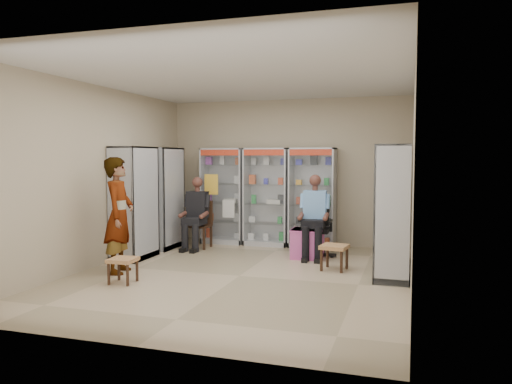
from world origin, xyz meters
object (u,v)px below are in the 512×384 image
(cabinet_left_far, at_px, (163,198))
(office_chair, at_px, (315,227))
(seated_shopkeeper, at_px, (315,219))
(cabinet_right_far, at_px, (395,205))
(cabinet_back_left, at_px, (224,196))
(cabinet_back_mid, at_px, (267,197))
(wooden_chair, at_px, (199,225))
(cabinet_back_right, at_px, (312,198))
(woven_stool_a, at_px, (334,257))
(cabinet_left_near, at_px, (134,203))
(standing_man, at_px, (119,215))
(pink_trunk, at_px, (307,243))
(cabinet_right_near, at_px, (393,212))
(woven_stool_b, at_px, (123,271))

(cabinet_left_far, relative_size, office_chair, 1.81)
(office_chair, distance_m, seated_shopkeeper, 0.16)
(cabinet_right_far, relative_size, cabinet_left_far, 1.00)
(cabinet_back_left, distance_m, seated_shopkeeper, 2.37)
(cabinet_back_mid, xyz_separation_m, seated_shopkeeper, (1.19, -0.98, -0.30))
(wooden_chair, height_order, office_chair, office_chair)
(cabinet_back_right, xyz_separation_m, woven_stool_a, (0.72, -1.90, -0.80))
(cabinet_back_left, distance_m, cabinet_left_near, 2.23)
(cabinet_back_left, distance_m, office_chair, 2.37)
(cabinet_back_left, xyz_separation_m, cabinet_back_mid, (0.95, 0.00, 0.00))
(office_chair, height_order, standing_man, standing_man)
(cabinet_back_left, bearing_deg, cabinet_right_far, -17.75)
(cabinet_right_far, xyz_separation_m, wooden_chair, (-3.78, 0.40, -0.53))
(cabinet_back_left, bearing_deg, pink_trunk, -27.95)
(cabinet_back_right, bearing_deg, pink_trunk, -83.66)
(cabinet_back_right, bearing_deg, wooden_chair, -161.25)
(cabinet_right_near, bearing_deg, cabinet_right_far, 0.00)
(seated_shopkeeper, bearing_deg, cabinet_back_mid, 137.60)
(cabinet_right_far, xyz_separation_m, office_chair, (-1.39, 0.20, -0.45))
(cabinet_back_mid, xyz_separation_m, cabinet_right_far, (2.58, -1.13, 0.00))
(cabinet_back_mid, xyz_separation_m, cabinet_left_far, (-1.88, -0.93, 0.00))
(cabinet_back_left, bearing_deg, seated_shopkeeper, -24.61)
(wooden_chair, relative_size, pink_trunk, 1.73)
(cabinet_back_right, xyz_separation_m, seated_shopkeeper, (0.24, -0.98, -0.30))
(woven_stool_a, bearing_deg, cabinet_left_far, 164.76)
(cabinet_back_left, xyz_separation_m, cabinet_left_far, (-0.93, -0.93, 0.00))
(cabinet_right_near, xyz_separation_m, cabinet_left_near, (-4.46, 0.20, 0.00))
(cabinet_right_far, bearing_deg, seated_shopkeeper, 83.79)
(wooden_chair, height_order, woven_stool_a, wooden_chair)
(woven_stool_b, bearing_deg, office_chair, 49.73)
(cabinet_back_right, distance_m, pink_trunk, 1.31)
(cabinet_left_near, bearing_deg, pink_trunk, 108.01)
(cabinet_back_right, relative_size, cabinet_left_near, 1.00)
(cabinet_back_mid, bearing_deg, cabinet_back_left, 180.00)
(cabinet_right_far, xyz_separation_m, pink_trunk, (-1.51, 0.06, -0.74))
(wooden_chair, distance_m, pink_trunk, 2.30)
(wooden_chair, distance_m, office_chair, 2.40)
(cabinet_left_far, relative_size, standing_man, 1.10)
(woven_stool_a, distance_m, standing_man, 3.48)
(woven_stool_b, bearing_deg, pink_trunk, 49.68)
(seated_shopkeeper, xyz_separation_m, standing_man, (-2.71, -2.09, 0.20))
(cabinet_back_left, height_order, cabinet_right_near, same)
(cabinet_back_mid, distance_m, cabinet_back_right, 0.95)
(cabinet_right_far, relative_size, woven_stool_b, 5.48)
(standing_man, bearing_deg, seated_shopkeeper, -66.76)
(wooden_chair, bearing_deg, cabinet_left_near, -117.61)
(cabinet_back_left, height_order, standing_man, cabinet_back_left)
(standing_man, bearing_deg, woven_stool_a, -84.30)
(cabinet_back_right, distance_m, woven_stool_b, 4.26)
(office_chair, bearing_deg, cabinet_left_far, 177.15)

